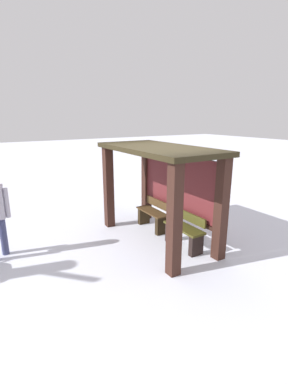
{
  "coord_description": "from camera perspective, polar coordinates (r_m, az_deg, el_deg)",
  "views": [
    {
      "loc": [
        5.07,
        -3.46,
        2.84
      ],
      "look_at": [
        -0.36,
        -0.14,
        1.11
      ],
      "focal_mm": 26.13,
      "sensor_mm": 36.0,
      "label": 1
    }
  ],
  "objects": [
    {
      "name": "ground_plane",
      "position": [
        6.76,
        2.63,
        -9.67
      ],
      "size": [
        60.0,
        60.0,
        0.0
      ],
      "primitive_type": "plane",
      "color": "white"
    },
    {
      "name": "bus_shelter",
      "position": [
        6.34,
        3.89,
        3.73
      ],
      "size": [
        3.16,
        1.52,
        2.21
      ],
      "color": "#351D16",
      "rests_on": "ground"
    },
    {
      "name": "bench_center_inside",
      "position": [
        6.32,
        8.24,
        -8.09
      ],
      "size": [
        1.04,
        0.37,
        0.78
      ],
      "color": "#423F17",
      "rests_on": "ground"
    },
    {
      "name": "bench_left_inside",
      "position": [
        7.27,
        1.86,
        -4.89
      ],
      "size": [
        1.04,
        0.37,
        0.76
      ],
      "color": "#4A341C",
      "rests_on": "ground"
    }
  ]
}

